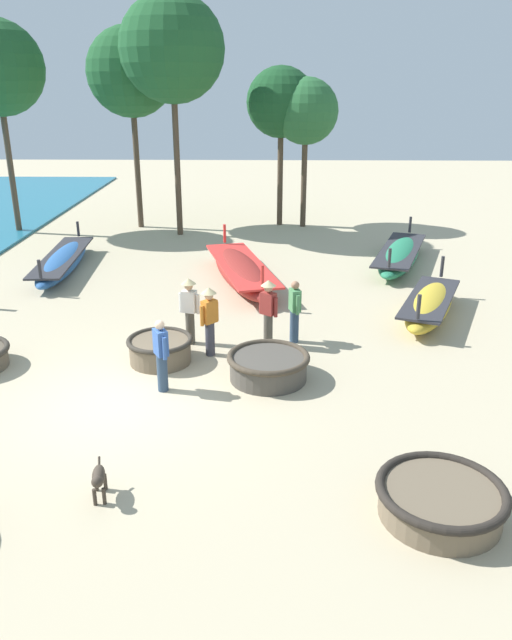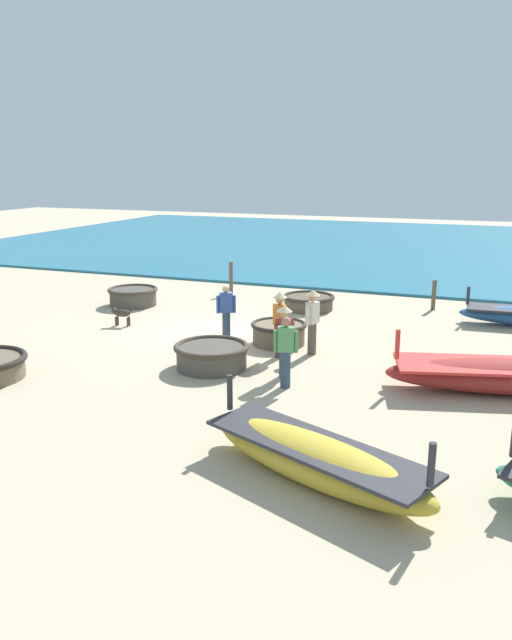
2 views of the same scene
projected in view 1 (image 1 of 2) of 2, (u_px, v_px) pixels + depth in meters
The scene contains 18 objects.
ground_plane at pixel (125, 401), 12.56m from camera, with size 80.00×80.00×0.00m, color #BCAD8C.
coracle_upturned at pixel (441, 499), 9.18m from camera, with size 1.94×1.94×0.52m.
coracle_far_left at pixel (268, 365), 13.40m from camera, with size 1.79×1.79×0.58m.
coracle_front_right at pixel (160, 349), 14.21m from camera, with size 1.51×1.51×0.59m.
long_boat_blue_hull at pixel (63, 261), 21.01m from camera, with size 1.44×5.78×1.11m.
long_boat_ochre_hull at pixel (241, 271), 19.76m from camera, with size 2.74×5.86×1.31m.
long_boat_white_hull at pixel (400, 255), 21.62m from camera, with size 2.88×5.53×1.21m.
long_boat_red_hull at pixel (429, 305), 16.84m from camera, with size 2.57×4.20×1.25m.
fisherman_with_hat at pixel (295, 310), 15.11m from camera, with size 0.30×0.51×1.57m.
fisherman_by_coracle at pixel (268, 309), 14.85m from camera, with size 0.44×0.38×1.67m.
fisherman_standing_left at pixel (161, 354), 12.71m from camera, with size 0.36×0.47×1.57m.
fisherman_standing_right at pixel (209, 317), 14.34m from camera, with size 0.40×0.40×1.67m.
fisherman_hauling at pixel (189, 307), 14.99m from camera, with size 0.51×0.36×1.67m.
dog at pixel (99, 478), 9.52m from camera, with size 0.30×0.68×0.55m.
tree_left_mid at pixel (131, 72), 25.10m from camera, with size 3.56×3.56×8.11m.
tree_center at pixel (281, 103), 25.96m from camera, with size 2.90×2.90×6.61m.
tree_tall_back at pixel (172, 49), 23.47m from camera, with size 4.01×4.01×9.15m.
tree_leftmost at pixel (306, 112), 25.76m from camera, with size 2.71×2.71×6.18m.
Camera 1 is at (2.86, -11.07, 6.07)m, focal length 35.00 mm.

